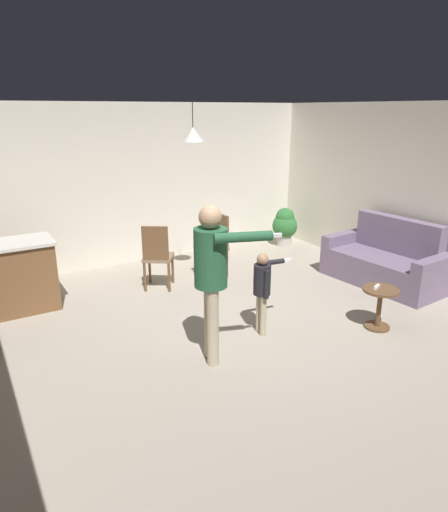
{
  "coord_description": "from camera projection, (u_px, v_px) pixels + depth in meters",
  "views": [
    {
      "loc": [
        -2.86,
        -4.2,
        2.59
      ],
      "look_at": [
        -0.35,
        -0.04,
        1.0
      ],
      "focal_mm": 31.66,
      "sensor_mm": 36.0,
      "label": 1
    }
  ],
  "objects": [
    {
      "name": "dining_chair_by_counter",
      "position": [
        215.0,
        243.0,
        7.22
      ],
      "size": [
        0.44,
        0.44,
        1.0
      ],
      "rotation": [
        0.0,
        0.0,
        1.63
      ],
      "color": "brown",
      "rests_on": "ground"
    },
    {
      "name": "spare_remote_on_table",
      "position": [
        377.0,
        287.0,
        5.46
      ],
      "size": [
        0.13,
        0.08,
        0.04
      ],
      "primitive_type": "cube",
      "rotation": [
        0.0,
        0.0,
        1.98
      ],
      "color": "white",
      "rests_on": "side_table_by_couch"
    },
    {
      "name": "dining_chair_near_wall",
      "position": [
        157.0,
        254.0,
        6.65
      ],
      "size": [
        0.58,
        0.58,
        1.0
      ],
      "rotation": [
        0.0,
        0.0,
        5.7
      ],
      "color": "brown",
      "rests_on": "ground"
    },
    {
      "name": "person_adult",
      "position": [
        212.0,
        268.0,
        4.56
      ],
      "size": [
        0.74,
        0.66,
        1.7
      ],
      "rotation": [
        0.0,
        0.0,
        -1.91
      ],
      "color": "tan",
      "rests_on": "ground"
    },
    {
      "name": "person_child",
      "position": [
        263.0,
        285.0,
        5.28
      ],
      "size": [
        0.55,
        0.29,
        1.01
      ],
      "rotation": [
        0.0,
        0.0,
        -1.74
      ],
      "color": "tan",
      "rests_on": "ground"
    },
    {
      "name": "ceiling_light_pendant",
      "position": [
        193.0,
        134.0,
        6.32
      ],
      "size": [
        0.32,
        0.32,
        0.55
      ],
      "color": "silver"
    },
    {
      "name": "wall_back",
      "position": [
        144.0,
        184.0,
        7.81
      ],
      "size": [
        6.4,
        0.1,
        2.7
      ],
      "primitive_type": "cube",
      "color": "silver",
      "rests_on": "ground"
    },
    {
      "name": "potted_plant_corner",
      "position": [
        285.0,
        225.0,
        8.88
      ],
      "size": [
        0.49,
        0.49,
        0.75
      ],
      "color": "#B7B2AD",
      "rests_on": "ground"
    },
    {
      "name": "wall_right",
      "position": [
        424.0,
        195.0,
        6.78
      ],
      "size": [
        0.1,
        6.4,
        2.7
      ],
      "primitive_type": "cube",
      "color": "silver",
      "rests_on": "ground"
    },
    {
      "name": "couch_floral",
      "position": [
        385.0,
        262.0,
        6.96
      ],
      "size": [
        0.97,
        1.85,
        1.0
      ],
      "rotation": [
        0.0,
        0.0,
        1.64
      ],
      "color": "slate",
      "rests_on": "ground"
    },
    {
      "name": "side_table_by_couch",
      "position": [
        380.0,
        303.0,
        5.5
      ],
      "size": [
        0.44,
        0.44,
        0.52
      ],
      "color": "brown",
      "rests_on": "ground"
    },
    {
      "name": "ground",
      "position": [
        246.0,
        327.0,
        5.63
      ],
      "size": [
        7.68,
        7.68,
        0.0
      ],
      "primitive_type": "plane",
      "color": "#9E9384"
    },
    {
      "name": "kitchen_counter",
      "position": [
        6.0,
        278.0,
        5.91
      ],
      "size": [
        1.26,
        0.66,
        0.95
      ],
      "color": "brown",
      "rests_on": "ground"
    }
  ]
}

